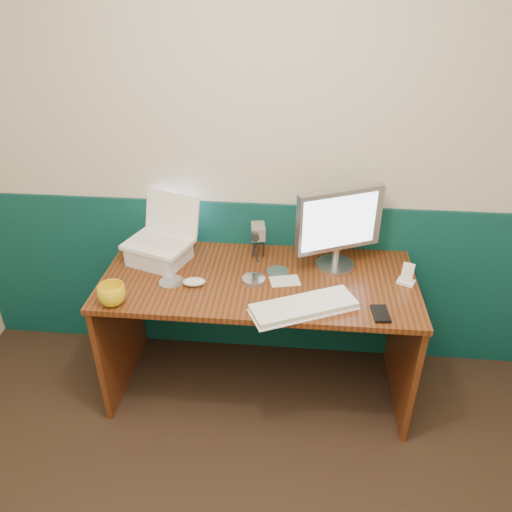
# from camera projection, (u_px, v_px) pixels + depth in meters

# --- Properties ---
(back_wall) EXTENTS (3.50, 0.04, 2.50)m
(back_wall) POSITION_uv_depth(u_px,v_px,m) (264.00, 159.00, 2.61)
(back_wall) COLOR beige
(back_wall) RESTS_ON ground
(wainscot) EXTENTS (3.48, 0.02, 1.00)m
(wainscot) POSITION_uv_depth(u_px,v_px,m) (263.00, 280.00, 2.98)
(wainscot) COLOR #073531
(wainscot) RESTS_ON ground
(desk) EXTENTS (1.60, 0.70, 0.75)m
(desk) POSITION_uv_depth(u_px,v_px,m) (259.00, 335.00, 2.74)
(desk) COLOR #3A1F0A
(desk) RESTS_ON ground
(laptop_riser) EXTENTS (0.34, 0.32, 0.10)m
(laptop_riser) POSITION_uv_depth(u_px,v_px,m) (159.00, 253.00, 2.66)
(laptop_riser) COLOR silver
(laptop_riser) RESTS_ON desk
(laptop) EXTENTS (0.39, 0.34, 0.27)m
(laptop) POSITION_uv_depth(u_px,v_px,m) (156.00, 223.00, 2.57)
(laptop) COLOR white
(laptop) RESTS_ON laptop_riser
(monitor) EXTENTS (0.47, 0.31, 0.46)m
(monitor) POSITION_uv_depth(u_px,v_px,m) (338.00, 228.00, 2.53)
(monitor) COLOR #A4A5A9
(monitor) RESTS_ON desk
(keyboard) EXTENTS (0.51, 0.35, 0.03)m
(keyboard) POSITION_uv_depth(u_px,v_px,m) (304.00, 307.00, 2.31)
(keyboard) COLOR white
(keyboard) RESTS_ON desk
(mouse_right) EXTENTS (0.12, 0.09, 0.04)m
(mouse_right) POSITION_uv_depth(u_px,v_px,m) (343.00, 305.00, 2.32)
(mouse_right) COLOR white
(mouse_right) RESTS_ON desk
(mouse_left) EXTENTS (0.12, 0.08, 0.04)m
(mouse_left) POSITION_uv_depth(u_px,v_px,m) (194.00, 282.00, 2.48)
(mouse_left) COLOR silver
(mouse_left) RESTS_ON desk
(mug) EXTENTS (0.13, 0.13, 0.10)m
(mug) POSITION_uv_depth(u_px,v_px,m) (112.00, 295.00, 2.33)
(mug) COLOR yellow
(mug) RESTS_ON desk
(camcorder) EXTENTS (0.11, 0.14, 0.20)m
(camcorder) POSITION_uv_depth(u_px,v_px,m) (258.00, 242.00, 2.66)
(camcorder) COLOR #ADADB2
(camcorder) RESTS_ON desk
(cd_spindle) EXTENTS (0.12, 0.12, 0.02)m
(cd_spindle) POSITION_uv_depth(u_px,v_px,m) (254.00, 280.00, 2.51)
(cd_spindle) COLOR #B0B9C1
(cd_spindle) RESTS_ON desk
(cd_loose_a) EXTENTS (0.13, 0.13, 0.00)m
(cd_loose_a) POSITION_uv_depth(u_px,v_px,m) (172.00, 281.00, 2.52)
(cd_loose_a) COLOR #B3BCC4
(cd_loose_a) RESTS_ON desk
(cd_loose_b) EXTENTS (0.12, 0.12, 0.00)m
(cd_loose_b) POSITION_uv_depth(u_px,v_px,m) (278.00, 271.00, 2.60)
(cd_loose_b) COLOR #ADB6BD
(cd_loose_b) RESTS_ON desk
(pen) EXTENTS (0.12, 0.07, 0.01)m
(pen) POSITION_uv_depth(u_px,v_px,m) (329.00, 294.00, 2.41)
(pen) COLOR black
(pen) RESTS_ON desk
(papers) EXTENTS (0.17, 0.13, 0.00)m
(papers) POSITION_uv_depth(u_px,v_px,m) (285.00, 281.00, 2.52)
(papers) COLOR silver
(papers) RESTS_ON desk
(dock) EXTENTS (0.10, 0.09, 0.02)m
(dock) POSITION_uv_depth(u_px,v_px,m) (406.00, 282.00, 2.50)
(dock) COLOR white
(dock) RESTS_ON desk
(music_player) EXTENTS (0.06, 0.05, 0.10)m
(music_player) POSITION_uv_depth(u_px,v_px,m) (408.00, 272.00, 2.47)
(music_player) COLOR white
(music_player) RESTS_ON dock
(pda) EXTENTS (0.08, 0.13, 0.01)m
(pda) POSITION_uv_depth(u_px,v_px,m) (381.00, 314.00, 2.28)
(pda) COLOR black
(pda) RESTS_ON desk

